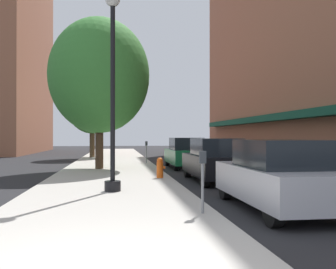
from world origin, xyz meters
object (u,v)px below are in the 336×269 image
at_px(tree_mid, 92,103).
at_px(car_green, 186,153).
at_px(parking_meter_near, 146,149).
at_px(car_black, 215,161).
at_px(parking_meter_far, 203,174).
at_px(tree_near, 99,76).
at_px(car_silver, 277,176).
at_px(lamppost, 113,87).
at_px(fire_hydrant, 160,168).

xyz_separation_m(tree_mid, car_green, (5.64, -9.38, -3.51)).
height_order(parking_meter_near, car_black, car_black).
relative_size(parking_meter_far, tree_near, 0.17).
bearing_deg(parking_meter_near, tree_near, -124.69).
xyz_separation_m(parking_meter_near, parking_meter_far, (0.00, -15.08, 0.00)).
bearing_deg(car_silver, lamppost, 144.01).
bearing_deg(parking_meter_far, car_green, 81.12).
bearing_deg(fire_hydrant, car_green, 70.09).
height_order(fire_hydrant, tree_mid, tree_mid).
bearing_deg(fire_hydrant, lamppost, -118.50).
distance_m(parking_meter_near, car_black, 9.05).
bearing_deg(car_black, tree_mid, 109.85).
height_order(tree_near, car_green, tree_near).
height_order(car_silver, car_green, same).
xyz_separation_m(lamppost, parking_meter_far, (1.92, -3.44, -2.25)).
distance_m(parking_meter_near, parking_meter_far, 15.08).
bearing_deg(car_black, fire_hydrant, 166.40).
bearing_deg(lamppost, parking_meter_near, 80.64).
xyz_separation_m(car_silver, car_black, (0.00, 5.60, 0.00)).
bearing_deg(car_green, car_silver, -89.81).
xyz_separation_m(car_black, car_green, (0.00, 6.23, 0.00)).
relative_size(parking_meter_near, tree_mid, 0.20).
xyz_separation_m(lamppost, car_silver, (3.87, -2.80, -2.39)).
bearing_deg(car_green, tree_near, -164.79).
relative_size(tree_near, car_black, 1.75).
relative_size(tree_near, car_green, 1.75).
bearing_deg(parking_meter_near, lamppost, -99.36).
bearing_deg(car_green, car_black, -89.81).
height_order(car_silver, car_black, same).
bearing_deg(fire_hydrant, parking_meter_far, -88.94).
bearing_deg(tree_mid, car_green, -59.00).
height_order(tree_near, car_silver, tree_near).
height_order(tree_near, car_black, tree_near).
distance_m(lamppost, parking_meter_near, 12.01).
bearing_deg(lamppost, tree_near, 95.44).
height_order(parking_meter_near, car_green, car_green).
bearing_deg(parking_meter_near, fire_hydrant, -90.86).
bearing_deg(car_black, car_silver, -90.01).
xyz_separation_m(tree_near, car_silver, (4.61, -10.60, -3.96)).
distance_m(tree_near, car_black, 7.87).
distance_m(car_silver, car_black, 5.60).
bearing_deg(parking_meter_far, tree_mid, 99.57).
height_order(parking_meter_near, parking_meter_far, same).
bearing_deg(tree_mid, parking_meter_near, -61.45).
bearing_deg(tree_mid, car_black, -70.15).
bearing_deg(tree_mid, car_silver, -75.12).
relative_size(tree_mid, car_silver, 1.54).
xyz_separation_m(parking_meter_far, car_silver, (1.95, 0.64, -0.14)).
bearing_deg(tree_near, fire_hydrant, -60.54).
bearing_deg(parking_meter_far, car_black, 72.66).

